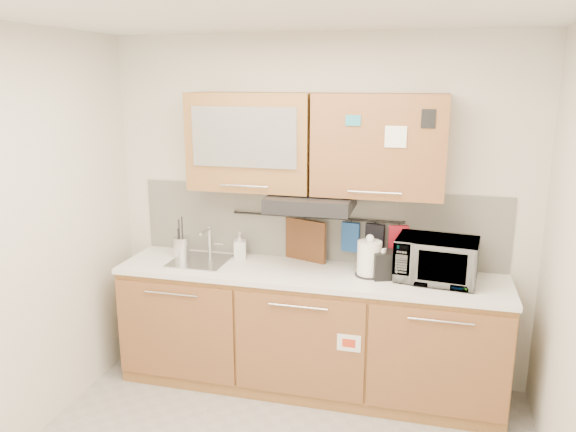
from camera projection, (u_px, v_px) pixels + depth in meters
The scene contains 18 objects.
ceiling at pixel (255, 6), 2.53m from camera, with size 3.20×3.20×0.00m, color white.
wall_back at pixel (318, 211), 4.26m from camera, with size 3.20×3.20×0.00m, color silver.
base_cabinet at pixel (308, 336), 4.18m from camera, with size 2.80×0.64×0.88m.
countertop at pixel (308, 274), 4.06m from camera, with size 2.82×0.62×0.04m, color white.
backsplash at pixel (317, 224), 4.27m from camera, with size 2.80×0.02×0.56m, color silver.
upper_cabinets at pixel (313, 143), 3.96m from camera, with size 1.82×0.37×0.70m.
range_hood at pixel (311, 202), 3.99m from camera, with size 0.60×0.46×0.10m, color black.
sink at pixel (200, 261), 4.28m from camera, with size 0.42×0.40×0.26m.
utensil_rail at pixel (316, 217), 4.22m from camera, with size 0.02×0.02×1.30m, color black.
utensil_crock at pixel (182, 247), 4.36m from camera, with size 0.13×0.13×0.32m.
kettle at pixel (369, 259), 3.94m from camera, with size 0.23×0.22×0.30m.
toaster at pixel (390, 264), 3.91m from camera, with size 0.29×0.22×0.19m.
microwave at pixel (436, 260), 3.85m from camera, with size 0.54×0.37×0.30m, color #999999.
soap_bottle at pixel (240, 245), 4.34m from camera, with size 0.09×0.09×0.20m, color #999999.
cutting_board at pixel (304, 248), 4.29m from camera, with size 0.36×0.03×0.45m, color brown.
oven_mitt at pixel (351, 237), 4.17m from camera, with size 0.13×0.03×0.22m, color #1E488D.
dark_pouch at pixel (375, 238), 4.13m from camera, with size 0.14×0.04×0.22m, color black.
pot_holder at pixel (398, 237), 4.08m from camera, with size 0.14×0.02×0.17m, color red.
Camera 1 is at (0.81, -2.57, 2.29)m, focal length 35.00 mm.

